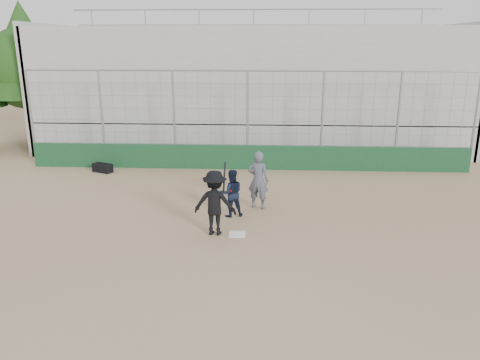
# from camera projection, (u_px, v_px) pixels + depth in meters

# --- Properties ---
(ground) EXTENTS (90.00, 90.00, 0.00)m
(ground) POSITION_uv_depth(u_px,v_px,m) (237.00, 235.00, 12.80)
(ground) COLOR olive
(ground) RESTS_ON ground
(home_plate) EXTENTS (0.44, 0.44, 0.02)m
(home_plate) POSITION_uv_depth(u_px,v_px,m) (237.00, 234.00, 12.80)
(home_plate) COLOR white
(home_plate) RESTS_ON ground
(backstop) EXTENTS (18.10, 0.25, 4.04)m
(backstop) POSITION_uv_depth(u_px,v_px,m) (247.00, 146.00, 19.24)
(backstop) COLOR #133D20
(backstop) RESTS_ON ground
(bleachers) EXTENTS (20.25, 6.70, 6.98)m
(bleachers) POSITION_uv_depth(u_px,v_px,m) (251.00, 87.00, 23.43)
(bleachers) COLOR #9F9F9F
(bleachers) RESTS_ON ground
(tree_left) EXTENTS (4.48, 4.48, 7.00)m
(tree_left) POSITION_uv_depth(u_px,v_px,m) (25.00, 57.00, 22.68)
(tree_left) COLOR #342513
(tree_left) RESTS_ON ground
(batter_at_plate) EXTENTS (1.22, 0.83, 1.94)m
(batter_at_plate) POSITION_uv_depth(u_px,v_px,m) (215.00, 203.00, 12.62)
(batter_at_plate) COLOR black
(batter_at_plate) RESTS_ON ground
(catcher_crouched) EXTENTS (0.84, 0.74, 1.01)m
(catcher_crouched) POSITION_uv_depth(u_px,v_px,m) (232.00, 201.00, 14.01)
(catcher_crouched) COLOR black
(catcher_crouched) RESTS_ON ground
(umpire) EXTENTS (0.78, 0.62, 1.67)m
(umpire) POSITION_uv_depth(u_px,v_px,m) (258.00, 183.00, 14.63)
(umpire) COLOR #4D5362
(umpire) RESTS_ON ground
(equipment_bag) EXTENTS (0.90, 0.65, 0.39)m
(equipment_bag) POSITION_uv_depth(u_px,v_px,m) (103.00, 168.00, 18.97)
(equipment_bag) COLOR black
(equipment_bag) RESTS_ON ground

